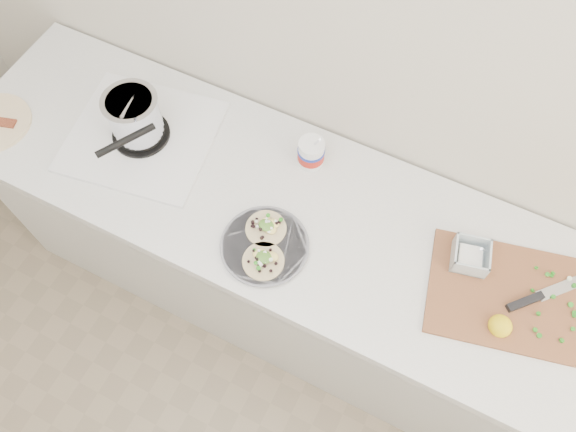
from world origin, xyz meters
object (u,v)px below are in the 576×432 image
at_px(taco_plate, 265,244).
at_px(cutboard, 510,291).
at_px(stove, 137,124).
at_px(tub, 312,151).

distance_m(taco_plate, cutboard, 0.74).
height_order(stove, taco_plate, stove).
bearing_deg(cutboard, stove, 167.59).
bearing_deg(stove, tub, 7.11).
bearing_deg(tub, stove, -163.46).
bearing_deg(taco_plate, tub, 90.99).
relative_size(stove, cutboard, 1.00).
relative_size(stove, tub, 2.70).
bearing_deg(stove, taco_plate, -26.89).
relative_size(taco_plate, cutboard, 0.50).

